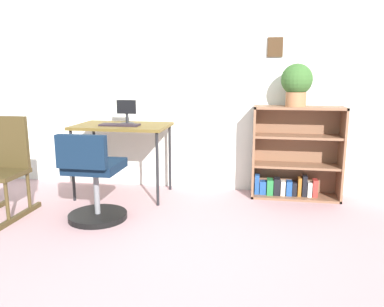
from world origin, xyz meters
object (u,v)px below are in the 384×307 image
at_px(keyboard, 120,125).
at_px(rocking_chair, 3,166).
at_px(potted_plant_on_shelf, 297,83).
at_px(office_chair, 94,182).
at_px(bookshelf_low, 295,157).
at_px(monitor, 127,112).
at_px(desk, 122,131).

distance_m(keyboard, rocking_chair, 1.14).
bearing_deg(potted_plant_on_shelf, rocking_chair, -160.47).
distance_m(office_chair, bookshelf_low, 2.06).
distance_m(monitor, rocking_chair, 1.28).
relative_size(desk, keyboard, 2.40).
distance_m(keyboard, bookshelf_low, 1.84).
height_order(desk, monitor, monitor).
height_order(desk, bookshelf_low, bookshelf_low).
relative_size(bookshelf_low, potted_plant_on_shelf, 2.25).
xyz_separation_m(bookshelf_low, potted_plant_on_shelf, (-0.03, -0.06, 0.76)).
bearing_deg(office_chair, rocking_chair, 177.94).
bearing_deg(monitor, bookshelf_low, 7.06).
height_order(keyboard, office_chair, office_chair).
height_order(bookshelf_low, potted_plant_on_shelf, potted_plant_on_shelf).
bearing_deg(office_chair, keyboard, 89.38).
height_order(monitor, rocking_chair, monitor).
relative_size(monitor, rocking_chair, 0.28).
height_order(keyboard, potted_plant_on_shelf, potted_plant_on_shelf).
bearing_deg(keyboard, bookshelf_low, 11.27).
relative_size(monitor, keyboard, 0.63).
bearing_deg(desk, potted_plant_on_shelf, 6.59).
bearing_deg(rocking_chair, desk, 39.70).
bearing_deg(keyboard, potted_plant_on_shelf, 9.54).
distance_m(monitor, bookshelf_low, 1.82).
bearing_deg(potted_plant_on_shelf, monitor, -174.81).
xyz_separation_m(rocking_chair, bookshelf_low, (2.66, 1.00, -0.03)).
xyz_separation_m(office_chair, rocking_chair, (-0.88, 0.03, 0.10)).
xyz_separation_m(office_chair, bookshelf_low, (1.78, 1.03, 0.07)).
relative_size(monitor, bookshelf_low, 0.26).
relative_size(rocking_chair, bookshelf_low, 0.94).
bearing_deg(desk, office_chair, -90.04).
height_order(desk, rocking_chair, rocking_chair).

